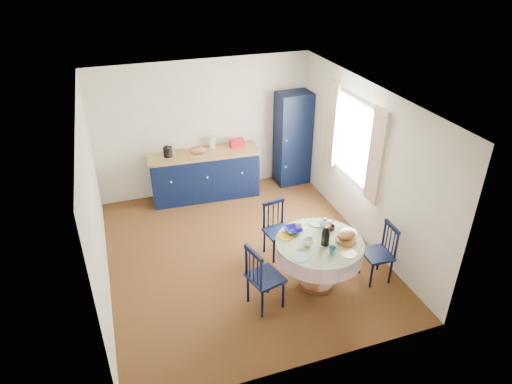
% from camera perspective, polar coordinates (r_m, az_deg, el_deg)
% --- Properties ---
extents(floor, '(4.50, 4.50, 0.00)m').
position_cam_1_polar(floor, '(7.18, -1.76, -7.69)').
color(floor, black).
rests_on(floor, ground).
extents(ceiling, '(4.50, 4.50, 0.00)m').
position_cam_1_polar(ceiling, '(6.00, -2.13, 11.67)').
color(ceiling, white).
rests_on(ceiling, wall_back).
extents(wall_back, '(4.00, 0.02, 2.50)m').
position_cam_1_polar(wall_back, '(8.48, -6.46, 7.97)').
color(wall_back, white).
rests_on(wall_back, floor).
extents(wall_left, '(0.02, 4.50, 2.50)m').
position_cam_1_polar(wall_left, '(6.30, -19.60, -1.74)').
color(wall_left, white).
rests_on(wall_left, floor).
extents(wall_right, '(0.02, 4.50, 2.50)m').
position_cam_1_polar(wall_right, '(7.26, 13.36, 3.51)').
color(wall_right, white).
rests_on(wall_right, floor).
extents(window, '(0.10, 1.74, 1.45)m').
position_cam_1_polar(window, '(7.36, 12.10, 6.36)').
color(window, white).
rests_on(window, wall_right).
extents(kitchen_counter, '(2.05, 0.74, 1.14)m').
position_cam_1_polar(kitchen_counter, '(8.52, -6.43, 2.29)').
color(kitchen_counter, black).
rests_on(kitchen_counter, floor).
extents(pantry_cabinet, '(0.66, 0.48, 1.82)m').
position_cam_1_polar(pantry_cabinet, '(8.86, 4.61, 6.66)').
color(pantry_cabinet, black).
rests_on(pantry_cabinet, floor).
extents(dining_table, '(1.19, 1.19, 1.00)m').
position_cam_1_polar(dining_table, '(6.32, 7.98, -7.02)').
color(dining_table, '#4F2A16').
rests_on(dining_table, floor).
extents(chair_left, '(0.50, 0.52, 0.96)m').
position_cam_1_polar(chair_left, '(5.98, 0.86, -10.58)').
color(chair_left, black).
rests_on(chair_left, floor).
extents(chair_far, '(0.45, 0.43, 0.88)m').
position_cam_1_polar(chair_far, '(6.93, 2.67, -4.66)').
color(chair_far, black).
rests_on(chair_far, floor).
extents(chair_right, '(0.39, 0.41, 0.88)m').
position_cam_1_polar(chair_right, '(6.68, 15.23, -7.31)').
color(chair_right, black).
rests_on(chair_right, floor).
extents(mug_a, '(0.13, 0.13, 0.11)m').
position_cam_1_polar(mug_a, '(6.13, 6.53, -6.24)').
color(mug_a, silver).
rests_on(mug_a, dining_table).
extents(mug_b, '(0.10, 0.10, 0.10)m').
position_cam_1_polar(mug_b, '(6.04, 9.51, -7.21)').
color(mug_b, teal).
rests_on(mug_b, dining_table).
extents(mug_c, '(0.11, 0.11, 0.09)m').
position_cam_1_polar(mug_c, '(6.46, 9.35, -4.48)').
color(mug_c, black).
rests_on(mug_c, dining_table).
extents(mug_d, '(0.09, 0.09, 0.08)m').
position_cam_1_polar(mug_d, '(6.44, 5.35, -4.35)').
color(mug_d, silver).
rests_on(mug_d, dining_table).
extents(cobalt_bowl, '(0.25, 0.25, 0.06)m').
position_cam_1_polar(cobalt_bowl, '(6.39, 4.70, -4.76)').
color(cobalt_bowl, navy).
rests_on(cobalt_bowl, dining_table).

